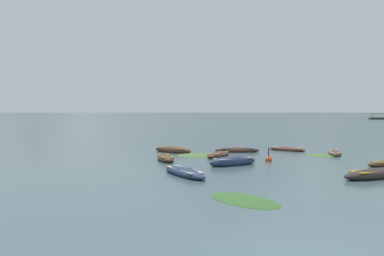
{
  "coord_description": "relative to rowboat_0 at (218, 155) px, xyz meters",
  "views": [
    {
      "loc": [
        -2.47,
        -8.85,
        3.15
      ],
      "look_at": [
        -2.5,
        37.74,
        1.3
      ],
      "focal_mm": 39.31,
      "sensor_mm": 36.0,
      "label": 1
    }
  ],
  "objects": [
    {
      "name": "ground_plane",
      "position": [
        0.65,
        1479.94,
        -0.15
      ],
      "size": [
        6000.0,
        6000.0,
        0.0
      ],
      "primitive_type": "plane",
      "color": "#476066"
    },
    {
      "name": "mountain_1",
      "position": [
        -774.21,
        2035.19,
        113.41
      ],
      "size": [
        690.04,
        690.04,
        227.12
      ],
      "primitive_type": "cone",
      "color": "slate",
      "rests_on": "ground"
    },
    {
      "name": "mountain_2",
      "position": [
        150.82,
        2137.46,
        299.6
      ],
      "size": [
        1573.67,
        1573.67,
        599.5
      ],
      "primitive_type": "cone",
      "color": "slate",
      "rests_on": "ground"
    },
    {
      "name": "mountain_3",
      "position": [
        808.54,
        2185.29,
        188.02
      ],
      "size": [
        1355.61,
        1355.61,
        376.34
      ],
      "primitive_type": "cone",
      "color": "#56665B",
      "rests_on": "ground"
    },
    {
      "name": "rowboat_0",
      "position": [
        0.0,
        0.0,
        0.0
      ],
      "size": [
        2.25,
        3.16,
        0.47
      ],
      "color": "#4C3323",
      "rests_on": "ground"
    },
    {
      "name": "rowboat_1",
      "position": [
        0.59,
        -4.35,
        0.06
      ],
      "size": [
        3.37,
        2.78,
        0.66
      ],
      "color": "navy",
      "rests_on": "ground"
    },
    {
      "name": "rowboat_2",
      "position": [
        -2.2,
        -8.28,
        -0.0
      ],
      "size": [
        2.72,
        4.2,
        0.46
      ],
      "color": "navy",
      "rests_on": "ground"
    },
    {
      "name": "rowboat_3",
      "position": [
        8.52,
        1.41,
        -0.02
      ],
      "size": [
        1.72,
        3.3,
        0.41
      ],
      "color": "#4C3323",
      "rests_on": "ground"
    },
    {
      "name": "rowboat_5",
      "position": [
        1.69,
        3.51,
        0.0
      ],
      "size": [
        3.46,
        0.95,
        0.47
      ],
      "color": "#4C3323",
      "rests_on": "ground"
    },
    {
      "name": "rowboat_6",
      "position": [
        7.12,
        -9.0,
        0.03
      ],
      "size": [
        4.53,
        3.06,
        0.57
      ],
      "color": "#2D2826",
      "rests_on": "ground"
    },
    {
      "name": "rowboat_7",
      "position": [
        5.81,
        4.66,
        -0.02
      ],
      "size": [
        2.95,
        2.7,
        0.39
      ],
      "color": "brown",
      "rests_on": "ground"
    },
    {
      "name": "rowboat_8",
      "position": [
        -3.52,
        -2.11,
        0.01
      ],
      "size": [
        1.61,
        3.28,
        0.52
      ],
      "color": "#4C3323",
      "rests_on": "ground"
    },
    {
      "name": "rowboat_9",
      "position": [
        -3.29,
        3.26,
        0.03
      ],
      "size": [
        3.4,
        3.1,
        0.57
      ],
      "color": "#4C3323",
      "rests_on": "ground"
    },
    {
      "name": "ferry_0",
      "position": [
        72.46,
        136.22,
        0.3
      ],
      "size": [
        8.62,
        4.29,
        2.54
      ],
      "color": "#2D2826",
      "rests_on": "ground"
    },
    {
      "name": "mooring_buoy",
      "position": [
        3.01,
        -2.54,
        -0.05
      ],
      "size": [
        0.44,
        0.44,
        1.01
      ],
      "color": "#DB4C1E",
      "rests_on": "ground"
    },
    {
      "name": "weed_patch_0",
      "position": [
        0.03,
        -14.14,
        -0.15
      ],
      "size": [
        3.21,
        3.74,
        0.14
      ],
      "primitive_type": "ellipsoid",
      "rotation": [
        0.0,
        0.0,
        2.12
      ],
      "color": "#38662D",
      "rests_on": "ground"
    },
    {
      "name": "weed_patch_1",
      "position": [
        7.71,
        1.01,
        -0.15
      ],
      "size": [
        3.26,
        2.99,
        0.14
      ],
      "primitive_type": "ellipsoid",
      "rotation": [
        0.0,
        0.0,
        0.27
      ],
      "color": "#477033",
      "rests_on": "ground"
    },
    {
      "name": "weed_patch_2",
      "position": [
        -1.53,
        1.06,
        -0.15
      ],
      "size": [
        3.08,
        3.57,
        0.14
      ],
      "primitive_type": "ellipsoid",
      "rotation": [
        0.0,
        0.0,
        1.46
      ],
      "color": "#477033",
      "rests_on": "ground"
    }
  ]
}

